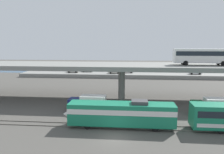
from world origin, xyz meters
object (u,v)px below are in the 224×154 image
(parked_car_0, at_px, (87,70))
(parked_car_4, at_px, (128,71))
(parked_car_1, at_px, (115,71))
(transit_bus_on_overpass, at_px, (203,55))
(service_truck_east, at_px, (89,103))
(parked_car_3, at_px, (73,71))
(train_locomotive, at_px, (116,113))
(service_truck_west, at_px, (213,106))
(parked_car_2, at_px, (195,72))

(parked_car_0, height_order, parked_car_4, same)
(parked_car_1, bearing_deg, transit_bus_on_overpass, 123.11)
(service_truck_east, distance_m, parked_car_1, 40.95)
(parked_car_0, bearing_deg, parked_car_3, 26.10)
(train_locomotive, xyz_separation_m, service_truck_west, (16.53, 6.79, -0.55))
(service_truck_west, xyz_separation_m, parked_car_3, (-36.57, 42.01, 0.51))
(service_truck_east, relative_size, parked_car_4, 1.56)
(parked_car_0, bearing_deg, service_truck_east, 101.90)
(transit_bus_on_overpass, bearing_deg, parked_car_2, 75.94)
(parked_car_2, bearing_deg, service_truck_east, -126.68)
(parked_car_1, bearing_deg, parked_car_0, -18.00)
(train_locomotive, xyz_separation_m, parked_car_2, (25.27, 48.21, -0.05))
(service_truck_west, height_order, parked_car_2, service_truck_west)
(service_truck_east, bearing_deg, parked_car_0, -78.10)
(parked_car_1, relative_size, parked_car_2, 1.02)
(service_truck_east, xyz_separation_m, parked_car_2, (30.85, 41.42, 0.51))
(service_truck_west, xyz_separation_m, service_truck_east, (-22.10, 0.00, 0.00))
(parked_car_0, bearing_deg, parked_car_1, 162.00)
(transit_bus_on_overpass, height_order, parked_car_4, transit_bus_on_overpass)
(parked_car_2, distance_m, parked_car_4, 24.51)
(train_locomotive, height_order, parked_car_4, train_locomotive)
(parked_car_2, xyz_separation_m, parked_car_3, (-45.31, 0.60, -0.00))
(parked_car_1, bearing_deg, parked_car_2, -179.00)
(parked_car_2, bearing_deg, parked_car_1, -179.00)
(train_locomotive, xyz_separation_m, parked_car_4, (0.82, 50.03, -0.05))
(service_truck_west, xyz_separation_m, parked_car_1, (-20.42, 40.91, 0.51))
(train_locomotive, relative_size, service_truck_west, 2.48)
(train_locomotive, relative_size, parked_car_4, 3.86)
(parked_car_3, bearing_deg, parked_car_2, 179.25)
(service_truck_west, height_order, parked_car_3, service_truck_west)
(transit_bus_on_overpass, relative_size, service_truck_west, 1.76)
(service_truck_west, bearing_deg, parked_car_1, -63.47)
(parked_car_1, bearing_deg, train_locomotive, 94.67)
(parked_car_1, height_order, parked_car_2, same)
(service_truck_east, bearing_deg, transit_bus_on_overpass, -158.91)
(transit_bus_on_overpass, xyz_separation_m, parked_car_3, (-37.13, 33.27, -7.87))
(train_locomotive, xyz_separation_m, transit_bus_on_overpass, (17.09, 15.53, 7.82))
(service_truck_west, height_order, service_truck_east, same)
(parked_car_1, bearing_deg, service_truck_east, 87.65)
(parked_car_0, distance_m, parked_car_2, 40.34)
(service_truck_west, relative_size, parked_car_0, 1.55)
(parked_car_1, bearing_deg, parked_car_3, -3.91)
(train_locomotive, distance_m, parked_car_0, 53.43)
(parked_car_0, xyz_separation_m, parked_car_3, (-5.09, -2.49, 0.00))
(service_truck_west, distance_m, service_truck_east, 22.10)
(parked_car_2, bearing_deg, parked_car_0, 175.61)
(train_locomotive, height_order, parked_car_0, train_locomotive)
(service_truck_east, distance_m, parked_car_2, 51.64)
(service_truck_east, relative_size, parked_car_2, 1.50)
(train_locomotive, distance_m, parked_car_4, 50.03)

